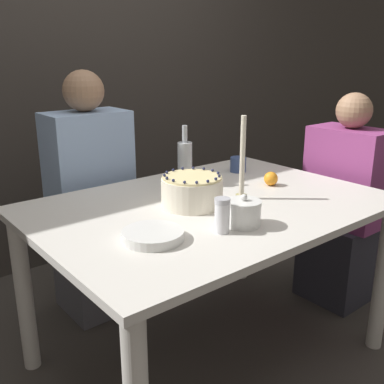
{
  "coord_description": "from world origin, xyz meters",
  "views": [
    {
      "loc": [
        -1.17,
        -1.31,
        1.34
      ],
      "look_at": [
        -0.08,
        0.02,
        0.8
      ],
      "focal_mm": 42.0,
      "sensor_mm": 36.0,
      "label": 1
    }
  ],
  "objects": [
    {
      "name": "bottle",
      "position": [
        0.08,
        0.27,
        0.85
      ],
      "size": [
        0.07,
        0.07,
        0.28
      ],
      "color": "#B2B7BC",
      "rests_on": "dining_table"
    },
    {
      "name": "person_woman_floral",
      "position": [
        0.92,
        -0.05,
        0.49
      ],
      "size": [
        0.34,
        0.4,
        1.14
      ],
      "rotation": [
        0.0,
        0.0,
        1.57
      ],
      "color": "#2D2D38",
      "rests_on": "ground_plane"
    },
    {
      "name": "sugar_bowl",
      "position": [
        -0.08,
        -0.26,
        0.79
      ],
      "size": [
        0.13,
        0.13,
        0.12
      ],
      "color": "silver",
      "rests_on": "dining_table"
    },
    {
      "name": "orange_fruit_0",
      "position": [
        0.38,
        0.01,
        0.78
      ],
      "size": [
        0.06,
        0.06,
        0.06
      ],
      "color": "orange",
      "rests_on": "dining_table"
    },
    {
      "name": "ground_plane",
      "position": [
        0.0,
        0.0,
        0.0
      ],
      "size": [
        12.0,
        12.0,
        0.0
      ],
      "primitive_type": "plane",
      "color": "#3D3833"
    },
    {
      "name": "plate_stack",
      "position": [
        -0.4,
        -0.17,
        0.76
      ],
      "size": [
        0.21,
        0.21,
        0.03
      ],
      "color": "silver",
      "rests_on": "dining_table"
    },
    {
      "name": "wall_behind",
      "position": [
        0.0,
        1.4,
        1.3
      ],
      "size": [
        8.0,
        0.05,
        2.6
      ],
      "color": "#38332D",
      "rests_on": "ground_plane"
    },
    {
      "name": "person_man_blue_shirt",
      "position": [
        -0.19,
        0.7,
        0.55
      ],
      "size": [
        0.4,
        0.34,
        1.26
      ],
      "rotation": [
        0.0,
        0.0,
        3.14
      ],
      "color": "#595960",
      "rests_on": "ground_plane"
    },
    {
      "name": "candle",
      "position": [
        0.13,
        -0.04,
        0.89
      ],
      "size": [
        0.05,
        0.05,
        0.35
      ],
      "color": "tan",
      "rests_on": "dining_table"
    },
    {
      "name": "dining_table",
      "position": [
        0.0,
        0.0,
        0.64
      ],
      "size": [
        1.43,
        1.0,
        0.74
      ],
      "color": "beige",
      "rests_on": "ground_plane"
    },
    {
      "name": "cup",
      "position": [
        0.44,
        0.29,
        0.78
      ],
      "size": [
        0.08,
        0.08,
        0.08
      ],
      "color": "#384C7F",
      "rests_on": "dining_table"
    },
    {
      "name": "cake",
      "position": [
        -0.08,
        0.02,
        0.8
      ],
      "size": [
        0.25,
        0.25,
        0.13
      ],
      "color": "#EFE5CC",
      "rests_on": "dining_table"
    },
    {
      "name": "sugar_shaker",
      "position": [
        -0.18,
        -0.26,
        0.81
      ],
      "size": [
        0.05,
        0.05,
        0.12
      ],
      "color": "white",
      "rests_on": "dining_table"
    }
  ]
}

